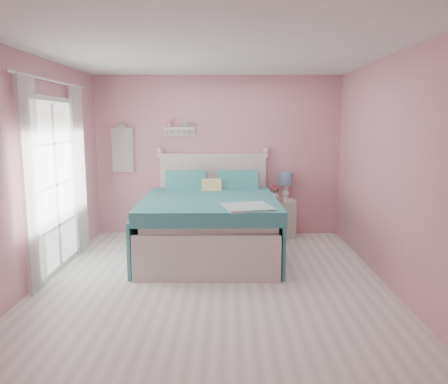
{
  "coord_description": "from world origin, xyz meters",
  "views": [
    {
      "loc": [
        0.19,
        -4.93,
        1.86
      ],
      "look_at": [
        0.12,
        1.2,
        0.87
      ],
      "focal_mm": 35.0,
      "sensor_mm": 36.0,
      "label": 1
    }
  ],
  "objects_px": {
    "nightstand": "(282,218)",
    "vase": "(274,195)",
    "teacup": "(280,199)",
    "bed": "(210,224)",
    "table_lamp": "(286,181)"
  },
  "relations": [
    {
      "from": "nightstand",
      "to": "vase",
      "type": "relative_size",
      "value": 3.69
    },
    {
      "from": "nightstand",
      "to": "table_lamp",
      "type": "relative_size",
      "value": 1.35
    },
    {
      "from": "nightstand",
      "to": "teacup",
      "type": "bearing_deg",
      "value": -110.16
    },
    {
      "from": "nightstand",
      "to": "vase",
      "type": "distance_m",
      "value": 0.4
    },
    {
      "from": "bed",
      "to": "nightstand",
      "type": "height_order",
      "value": "bed"
    },
    {
      "from": "bed",
      "to": "vase",
      "type": "bearing_deg",
      "value": 41.54
    },
    {
      "from": "nightstand",
      "to": "teacup",
      "type": "xyz_separation_m",
      "value": [
        -0.05,
        -0.15,
        0.34
      ]
    },
    {
      "from": "table_lamp",
      "to": "teacup",
      "type": "distance_m",
      "value": 0.36
    },
    {
      "from": "table_lamp",
      "to": "teacup",
      "type": "xyz_separation_m",
      "value": [
        -0.12,
        -0.21,
        -0.27
      ]
    },
    {
      "from": "bed",
      "to": "vase",
      "type": "relative_size",
      "value": 14.3
    },
    {
      "from": "bed",
      "to": "vase",
      "type": "distance_m",
      "value": 1.38
    },
    {
      "from": "vase",
      "to": "bed",
      "type": "bearing_deg",
      "value": -136.81
    },
    {
      "from": "bed",
      "to": "table_lamp",
      "type": "xyz_separation_m",
      "value": [
        1.18,
        0.99,
        0.48
      ]
    },
    {
      "from": "table_lamp",
      "to": "vase",
      "type": "xyz_separation_m",
      "value": [
        -0.19,
        -0.06,
        -0.23
      ]
    },
    {
      "from": "vase",
      "to": "teacup",
      "type": "bearing_deg",
      "value": -62.29
    }
  ]
}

